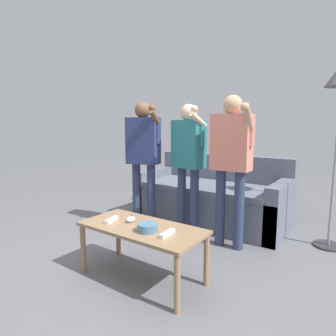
{
  "coord_description": "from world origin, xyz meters",
  "views": [
    {
      "loc": [
        1.43,
        -1.68,
        1.2
      ],
      "look_at": [
        -0.06,
        0.43,
        0.83
      ],
      "focal_mm": 30.13,
      "sensor_mm": 36.0,
      "label": 1
    }
  ],
  "objects_px": {
    "coffee_table": "(142,233)",
    "game_remote_wand_near": "(112,220)",
    "snack_bowl": "(147,227)",
    "game_remote_wand_far": "(167,234)",
    "player_right": "(231,154)",
    "player_left": "(143,150)",
    "player_center": "(188,154)",
    "couch": "(212,198)",
    "game_remote_nunchuk": "(131,219)"
  },
  "relations": [
    {
      "from": "coffee_table",
      "to": "game_remote_wand_far",
      "type": "height_order",
      "value": "game_remote_wand_far"
    },
    {
      "from": "coffee_table",
      "to": "game_remote_wand_near",
      "type": "distance_m",
      "value": 0.29
    },
    {
      "from": "snack_bowl",
      "to": "player_right",
      "type": "distance_m",
      "value": 1.15
    },
    {
      "from": "game_remote_nunchuk",
      "to": "game_remote_wand_far",
      "type": "bearing_deg",
      "value": -9.03
    },
    {
      "from": "couch",
      "to": "coffee_table",
      "type": "xyz_separation_m",
      "value": [
        0.19,
        -1.63,
        0.08
      ]
    },
    {
      "from": "couch",
      "to": "player_left",
      "type": "distance_m",
      "value": 1.11
    },
    {
      "from": "coffee_table",
      "to": "game_remote_wand_far",
      "type": "bearing_deg",
      "value": -8.72
    },
    {
      "from": "snack_bowl",
      "to": "player_center",
      "type": "bearing_deg",
      "value": 106.06
    },
    {
      "from": "coffee_table",
      "to": "game_remote_nunchuk",
      "type": "xyz_separation_m",
      "value": [
        -0.14,
        0.02,
        0.08
      ]
    },
    {
      "from": "game_remote_wand_far",
      "to": "player_right",
      "type": "bearing_deg",
      "value": 87.35
    },
    {
      "from": "player_right",
      "to": "player_left",
      "type": "bearing_deg",
      "value": -176.77
    },
    {
      "from": "couch",
      "to": "game_remote_wand_far",
      "type": "xyz_separation_m",
      "value": [
        0.47,
        -1.68,
        0.15
      ]
    },
    {
      "from": "snack_bowl",
      "to": "game_remote_wand_far",
      "type": "height_order",
      "value": "snack_bowl"
    },
    {
      "from": "snack_bowl",
      "to": "player_center",
      "type": "relative_size",
      "value": 0.1
    },
    {
      "from": "coffee_table",
      "to": "player_left",
      "type": "bearing_deg",
      "value": 129.26
    },
    {
      "from": "couch",
      "to": "game_remote_wand_near",
      "type": "xyz_separation_m",
      "value": [
        -0.08,
        -1.69,
        0.15
      ]
    },
    {
      "from": "couch",
      "to": "player_right",
      "type": "xyz_separation_m",
      "value": [
        0.51,
        -0.67,
        0.65
      ]
    },
    {
      "from": "coffee_table",
      "to": "player_center",
      "type": "xyz_separation_m",
      "value": [
        -0.21,
        1.04,
        0.54
      ]
    },
    {
      "from": "couch",
      "to": "game_remote_wand_near",
      "type": "bearing_deg",
      "value": -92.84
    },
    {
      "from": "coffee_table",
      "to": "player_left",
      "type": "relative_size",
      "value": 0.67
    },
    {
      "from": "game_remote_nunchuk",
      "to": "player_left",
      "type": "height_order",
      "value": "player_left"
    },
    {
      "from": "game_remote_wand_far",
      "to": "player_center",
      "type": "bearing_deg",
      "value": 114.05
    },
    {
      "from": "player_right",
      "to": "game_remote_wand_near",
      "type": "distance_m",
      "value": 1.29
    },
    {
      "from": "snack_bowl",
      "to": "game_remote_nunchuk",
      "type": "xyz_separation_m",
      "value": [
        -0.24,
        0.08,
        -0.01
      ]
    },
    {
      "from": "game_remote_nunchuk",
      "to": "player_right",
      "type": "distance_m",
      "value": 1.16
    },
    {
      "from": "player_center",
      "to": "game_remote_wand_near",
      "type": "xyz_separation_m",
      "value": [
        -0.07,
        -1.1,
        -0.47
      ]
    },
    {
      "from": "snack_bowl",
      "to": "player_right",
      "type": "xyz_separation_m",
      "value": [
        0.21,
        1.03,
        0.49
      ]
    },
    {
      "from": "player_center",
      "to": "game_remote_wand_far",
      "type": "bearing_deg",
      "value": -65.95
    },
    {
      "from": "game_remote_nunchuk",
      "to": "game_remote_wand_near",
      "type": "bearing_deg",
      "value": -150.39
    },
    {
      "from": "coffee_table",
      "to": "player_right",
      "type": "bearing_deg",
      "value": 71.58
    },
    {
      "from": "snack_bowl",
      "to": "game_remote_wand_far",
      "type": "bearing_deg",
      "value": 5.75
    },
    {
      "from": "player_center",
      "to": "game_remote_wand_far",
      "type": "distance_m",
      "value": 1.28
    },
    {
      "from": "game_remote_nunchuk",
      "to": "player_center",
      "type": "height_order",
      "value": "player_center"
    },
    {
      "from": "snack_bowl",
      "to": "player_left",
      "type": "xyz_separation_m",
      "value": [
        -0.85,
        0.97,
        0.48
      ]
    },
    {
      "from": "coffee_table",
      "to": "game_remote_wand_near",
      "type": "xyz_separation_m",
      "value": [
        -0.28,
        -0.06,
        0.07
      ]
    },
    {
      "from": "snack_bowl",
      "to": "game_remote_wand_far",
      "type": "distance_m",
      "value": 0.17
    },
    {
      "from": "player_center",
      "to": "couch",
      "type": "bearing_deg",
      "value": 88.31
    },
    {
      "from": "game_remote_nunchuk",
      "to": "player_left",
      "type": "xyz_separation_m",
      "value": [
        -0.61,
        0.88,
        0.48
      ]
    },
    {
      "from": "coffee_table",
      "to": "player_left",
      "type": "height_order",
      "value": "player_left"
    },
    {
      "from": "player_left",
      "to": "game_remote_wand_near",
      "type": "distance_m",
      "value": 1.18
    },
    {
      "from": "snack_bowl",
      "to": "game_remote_nunchuk",
      "type": "distance_m",
      "value": 0.26
    },
    {
      "from": "player_right",
      "to": "game_remote_wand_far",
      "type": "height_order",
      "value": "player_right"
    },
    {
      "from": "snack_bowl",
      "to": "player_left",
      "type": "relative_size",
      "value": 0.1
    },
    {
      "from": "player_center",
      "to": "game_remote_wand_near",
      "type": "height_order",
      "value": "player_center"
    },
    {
      "from": "game_remote_nunchuk",
      "to": "game_remote_wand_near",
      "type": "relative_size",
      "value": 0.54
    },
    {
      "from": "couch",
      "to": "game_remote_nunchuk",
      "type": "height_order",
      "value": "couch"
    },
    {
      "from": "player_left",
      "to": "player_right",
      "type": "xyz_separation_m",
      "value": [
        1.06,
        0.06,
        0.01
      ]
    },
    {
      "from": "coffee_table",
      "to": "player_left",
      "type": "xyz_separation_m",
      "value": [
        -0.74,
        0.91,
        0.56
      ]
    },
    {
      "from": "game_remote_nunchuk",
      "to": "game_remote_wand_far",
      "type": "xyz_separation_m",
      "value": [
        0.41,
        -0.07,
        -0.01
      ]
    },
    {
      "from": "game_remote_wand_far",
      "to": "game_remote_nunchuk",
      "type": "bearing_deg",
      "value": 170.97
    }
  ]
}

